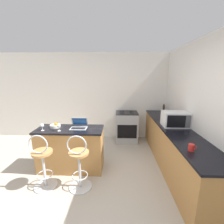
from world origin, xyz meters
TOP-DOWN VIEW (x-y plane):
  - ground_plane at (0.00, 0.00)m, footprint 20.00×20.00m
  - wall_back at (0.00, 2.65)m, footprint 12.00×0.06m
  - breakfast_bar at (-0.43, 0.88)m, footprint 1.33×0.56m
  - counter_right at (1.72, 1.06)m, footprint 0.59×3.15m
  - bar_stool_near at (-0.75, 0.31)m, footprint 0.40×0.40m
  - bar_stool_far at (-0.12, 0.31)m, footprint 0.40×0.40m
  - laptop at (-0.25, 0.94)m, footprint 0.33×0.28m
  - microwave at (1.74, 1.10)m, footprint 0.51×0.36m
  - toaster at (1.71, 1.57)m, footprint 0.21×0.32m
  - stove_range at (0.81, 2.32)m, footprint 0.64×0.57m
  - mug_red at (1.57, 0.02)m, footprint 0.10×0.08m
  - mug_white at (1.92, 2.48)m, footprint 0.09×0.08m
  - fruit_bowl at (-0.75, 0.95)m, footprint 0.21×0.21m
  - pepper_mill at (1.87, 2.35)m, footprint 0.06×0.06m
  - wine_glass_short at (-0.59, 0.74)m, footprint 0.07×0.07m
  - wine_glass_tall at (-0.92, 0.75)m, footprint 0.07×0.07m

SIDE VIEW (x-z plane):
  - ground_plane at x=0.00m, z-range 0.00..0.00m
  - stove_range at x=0.81m, z-range 0.00..0.90m
  - counter_right at x=1.72m, z-range 0.00..0.89m
  - breakfast_bar at x=-0.43m, z-range 0.00..0.89m
  - bar_stool_near at x=-0.75m, z-range -0.03..0.98m
  - bar_stool_far at x=-0.12m, z-range -0.03..0.98m
  - fruit_bowl at x=-0.75m, z-range 0.88..0.99m
  - mug_white at x=1.92m, z-range 0.89..0.98m
  - mug_red at x=1.57m, z-range 0.89..1.00m
  - laptop at x=-0.25m, z-range 0.84..1.05m
  - toaster at x=1.71m, z-range 0.89..1.08m
  - wine_glass_tall at x=-0.92m, z-range 0.92..1.06m
  - wine_glass_short at x=-0.59m, z-range 0.92..1.06m
  - pepper_mill at x=1.87m, z-range 0.89..1.13m
  - microwave at x=1.74m, z-range 0.89..1.20m
  - wall_back at x=0.00m, z-range 0.00..2.60m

